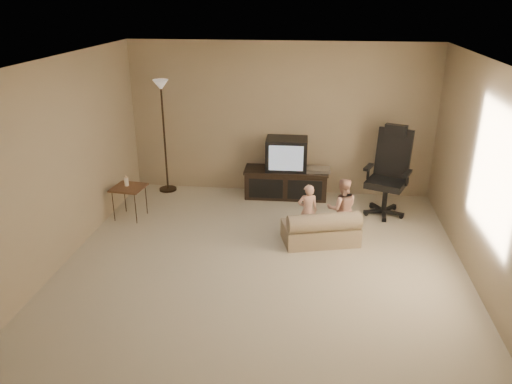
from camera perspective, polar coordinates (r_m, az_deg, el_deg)
floor at (r=6.20m, az=0.64°, el=-9.08°), size 5.50×5.50×0.00m
room_shell at (r=5.58m, az=0.71°, el=4.45°), size 5.50×5.50×5.50m
tv_stand at (r=8.27m, az=3.51°, el=2.20°), size 1.41×0.54×1.00m
office_chair at (r=7.86m, az=14.82°, el=0.99°), size 0.82×0.84×1.36m
side_table at (r=7.68m, az=-14.38°, el=0.48°), size 0.50×0.50×0.67m
floor_lamp at (r=8.40m, az=-10.63°, el=9.05°), size 0.29×0.29×1.90m
child_sofa at (r=6.83m, az=7.47°, el=-4.31°), size 1.11×0.80×0.49m
toddler_left at (r=6.92m, az=5.92°, el=-2.15°), size 0.31×0.25×0.77m
toddler_right at (r=6.94m, az=9.78°, el=-1.87°), size 0.44×0.27×0.87m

